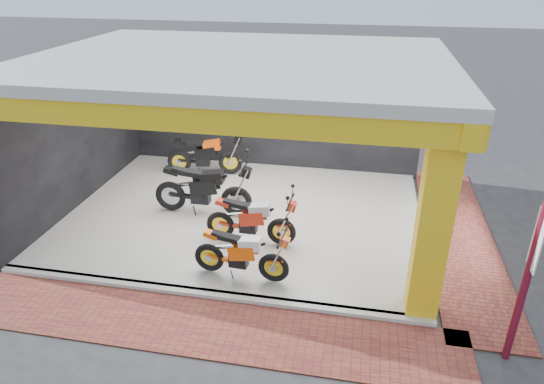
{
  "coord_description": "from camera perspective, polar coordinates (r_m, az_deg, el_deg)",
  "views": [
    {
      "loc": [
        2.55,
        -7.66,
        5.43
      ],
      "look_at": [
        0.74,
        1.59,
        0.9
      ],
      "focal_mm": 32.0,
      "sensor_mm": 36.0,
      "label": 1
    }
  ],
  "objects": [
    {
      "name": "signpost",
      "position": [
        7.65,
        27.84,
        -8.77
      ],
      "size": [
        0.11,
        0.38,
        2.71
      ],
      "rotation": [
        0.0,
        0.0,
        -0.04
      ],
      "color": "maroon",
      "rests_on": "ground"
    },
    {
      "name": "floor_kerb",
      "position": [
        8.92,
        -8.08,
        -11.75
      ],
      "size": [
        8.0,
        0.2,
        0.1
      ],
      "primitive_type": "cube",
      "color": "white",
      "rests_on": "ground"
    },
    {
      "name": "paver_right",
      "position": [
        11.3,
        21.15,
        -4.89
      ],
      "size": [
        1.4,
        7.0,
        0.03
      ],
      "primitive_type": "cube",
      "color": "brown",
      "rests_on": "ground"
    },
    {
      "name": "paver_front",
      "position": [
        8.38,
        -9.8,
        -15.08
      ],
      "size": [
        9.0,
        1.4,
        0.03
      ],
      "primitive_type": "cube",
      "color": "brown",
      "rests_on": "ground"
    },
    {
      "name": "corner_column",
      "position": [
        7.92,
        18.47,
        -3.49
      ],
      "size": [
        0.5,
        0.5,
        3.5
      ],
      "primitive_type": "cube",
      "color": "yellow",
      "rests_on": "ground"
    },
    {
      "name": "showroom_ceiling",
      "position": [
        10.16,
        -3.79,
        15.23
      ],
      "size": [
        8.4,
        6.4,
        0.2
      ],
      "primitive_type": "cube",
      "color": "beige",
      "rests_on": "corner_column"
    },
    {
      "name": "header_beam_front",
      "position": [
        7.44,
        -9.57,
        8.66
      ],
      "size": [
        8.4,
        0.3,
        0.4
      ],
      "primitive_type": "cube",
      "color": "yellow",
      "rests_on": "corner_column"
    },
    {
      "name": "moto_row_b",
      "position": [
        10.86,
        -4.26,
        0.58
      ],
      "size": [
        2.44,
        0.95,
        1.48
      ],
      "primitive_type": null,
      "rotation": [
        0.0,
        0.0,
        0.02
      ],
      "color": "black",
      "rests_on": "showroom_floor"
    },
    {
      "name": "left_wall",
      "position": [
        12.29,
        -22.48,
        6.27
      ],
      "size": [
        0.2,
        6.2,
        3.5
      ],
      "primitive_type": "cube",
      "color": "black",
      "rests_on": "ground"
    },
    {
      "name": "back_wall",
      "position": [
        13.52,
        -0.22,
        9.88
      ],
      "size": [
        8.2,
        0.2,
        3.5
      ],
      "primitive_type": "cube",
      "color": "black",
      "rests_on": "ground"
    },
    {
      "name": "showroom_floor",
      "position": [
        11.35,
        -3.27,
        -2.68
      ],
      "size": [
        8.0,
        6.0,
        0.1
      ],
      "primitive_type": "cube",
      "color": "white",
      "rests_on": "ground"
    },
    {
      "name": "moto_row_a",
      "position": [
        9.77,
        1.14,
        -3.21
      ],
      "size": [
        2.03,
        0.79,
        1.23
      ],
      "primitive_type": null,
      "rotation": [
        0.0,
        0.0,
        -0.02
      ],
      "color": "red",
      "rests_on": "showroom_floor"
    },
    {
      "name": "ground",
      "position": [
        9.73,
        -6.15,
        -8.44
      ],
      "size": [
        80.0,
        80.0,
        0.0
      ],
      "primitive_type": "plane",
      "color": "#2D2D30",
      "rests_on": "ground"
    },
    {
      "name": "header_beam_right",
      "position": [
        10.0,
        19.58,
        11.92
      ],
      "size": [
        0.3,
        6.4,
        0.4
      ],
      "primitive_type": "cube",
      "color": "yellow",
      "rests_on": "corner_column"
    },
    {
      "name": "moto_hero",
      "position": [
        8.7,
        0.2,
        -7.39
      ],
      "size": [
        1.98,
        0.86,
        1.18
      ],
      "primitive_type": null,
      "rotation": [
        0.0,
        0.0,
        -0.08
      ],
      "color": "#FF5B0A",
      "rests_on": "showroom_floor"
    },
    {
      "name": "moto_row_c",
      "position": [
        13.14,
        -4.97,
        4.76
      ],
      "size": [
        2.26,
        1.14,
        1.32
      ],
      "primitive_type": null,
      "rotation": [
        0.0,
        0.0,
        0.16
      ],
      "color": "black",
      "rests_on": "showroom_floor"
    }
  ]
}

